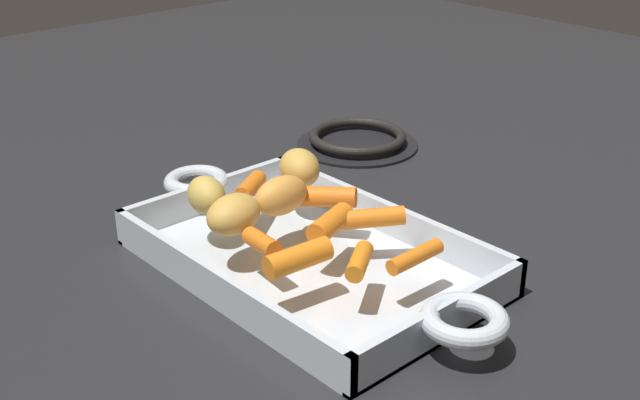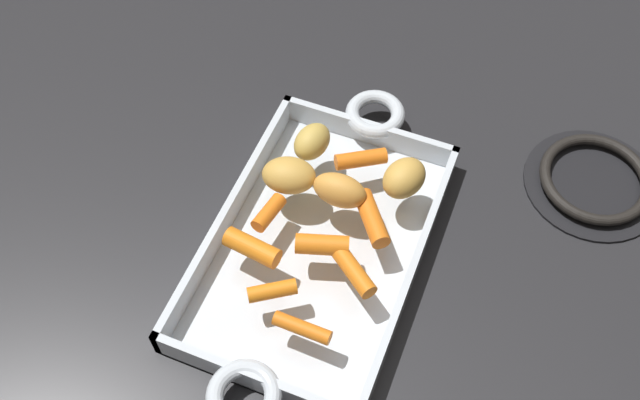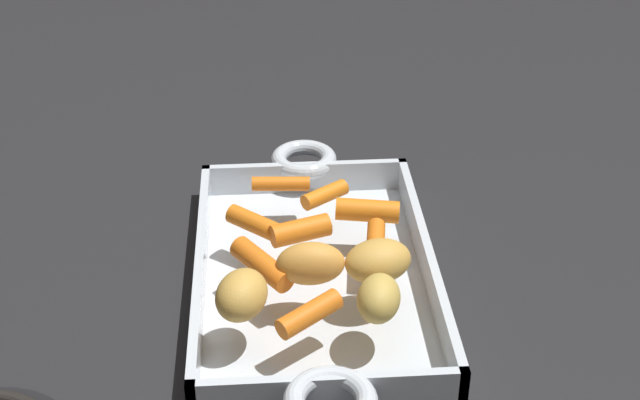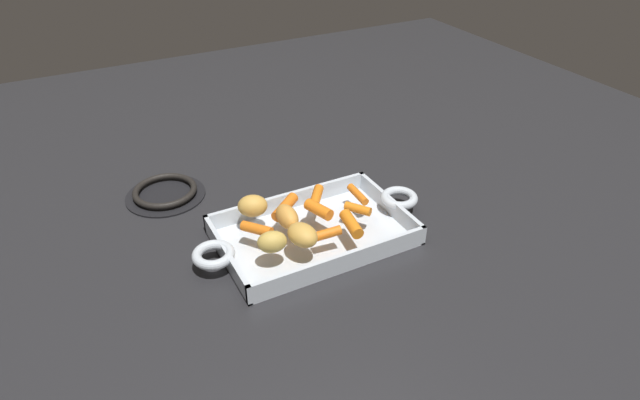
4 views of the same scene
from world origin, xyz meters
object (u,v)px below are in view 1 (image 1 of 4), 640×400
(stove_burner_rear, at_px, (357,140))
(baby_carrot_center_left, at_px, (373,218))
(potato_golden_large, at_px, (281,196))
(baby_carrot_center_right, at_px, (260,242))
(baby_carrot_southeast, at_px, (330,224))
(potato_golden_small, at_px, (234,214))
(baby_carrot_southwest, at_px, (250,187))
(roasting_dish, at_px, (309,256))
(baby_carrot_northeast, at_px, (323,197))
(baby_carrot_long, at_px, (360,261))
(baby_carrot_short, at_px, (298,258))
(potato_corner, at_px, (300,168))
(baby_carrot_northwest, at_px, (415,257))
(potato_halved, at_px, (206,195))

(stove_burner_rear, bearing_deg, baby_carrot_center_left, -42.11)
(potato_golden_large, bearing_deg, baby_carrot_center_right, -53.97)
(baby_carrot_center_right, distance_m, baby_carrot_southeast, 0.07)
(baby_carrot_southeast, distance_m, potato_golden_large, 0.07)
(potato_golden_large, distance_m, stove_burner_rear, 0.32)
(baby_carrot_center_right, relative_size, potato_golden_small, 0.76)
(baby_carrot_southwest, relative_size, baby_carrot_southeast, 1.05)
(roasting_dish, xyz_separation_m, baby_carrot_northeast, (-0.03, 0.05, 0.04))
(baby_carrot_northeast, xyz_separation_m, baby_carrot_long, (0.12, -0.07, -0.00))
(baby_carrot_center_left, height_order, potato_golden_small, potato_golden_small)
(baby_carrot_short, xyz_separation_m, stove_burner_rear, (-0.26, 0.33, -0.04))
(baby_carrot_center_left, height_order, baby_carrot_southeast, baby_carrot_southeast)
(baby_carrot_long, distance_m, potato_golden_large, 0.14)
(baby_carrot_southwest, distance_m, potato_golden_small, 0.09)
(potato_corner, distance_m, stove_burner_rear, 0.25)
(baby_carrot_northwest, xyz_separation_m, potato_corner, (-0.21, 0.04, 0.01))
(baby_carrot_northeast, bearing_deg, baby_carrot_northwest, -8.45)
(baby_carrot_center_left, distance_m, baby_carrot_center_right, 0.12)
(baby_carrot_center_right, bearing_deg, baby_carrot_southwest, 146.46)
(baby_carrot_center_right, distance_m, potato_halved, 0.10)
(baby_carrot_short, bearing_deg, baby_carrot_southeast, 114.40)
(baby_carrot_center_right, distance_m, baby_carrot_northwest, 0.14)
(potato_golden_large, height_order, potato_golden_small, potato_golden_large)
(baby_carrot_southwest, relative_size, potato_corner, 1.08)
(baby_carrot_center_right, distance_m, potato_golden_large, 0.08)
(roasting_dish, xyz_separation_m, potato_golden_small, (-0.05, -0.05, 0.05))
(baby_carrot_center_left, bearing_deg, potato_golden_large, -150.40)
(baby_carrot_northwest, xyz_separation_m, baby_carrot_long, (-0.03, -0.04, 0.00))
(potato_golden_small, height_order, stove_burner_rear, potato_golden_small)
(baby_carrot_long, bearing_deg, baby_carrot_northwest, 59.13)
(baby_carrot_center_right, bearing_deg, baby_carrot_long, 25.48)
(roasting_dish, relative_size, potato_corner, 8.29)
(baby_carrot_southwest, xyz_separation_m, potato_corner, (0.02, 0.06, 0.01))
(roasting_dish, height_order, potato_halved, potato_halved)
(baby_carrot_short, distance_m, baby_carrot_southeast, 0.08)
(baby_carrot_southwest, xyz_separation_m, baby_carrot_southeast, (0.13, 0.00, 0.00))
(baby_carrot_center_left, xyz_separation_m, baby_carrot_northeast, (-0.07, -0.00, 0.00))
(baby_carrot_southeast, height_order, potato_golden_large, potato_golden_large)
(potato_halved, bearing_deg, baby_carrot_northwest, 19.51)
(baby_carrot_northeast, height_order, baby_carrot_northwest, baby_carrot_northeast)
(baby_carrot_long, height_order, stove_burner_rear, baby_carrot_long)
(roasting_dish, distance_m, baby_carrot_northwest, 0.12)
(baby_carrot_northeast, bearing_deg, potato_halved, -124.87)
(baby_carrot_center_left, relative_size, potato_golden_small, 1.02)
(baby_carrot_northwest, xyz_separation_m, potato_golden_small, (-0.16, -0.08, 0.01))
(baby_carrot_southeast, bearing_deg, baby_carrot_short, -65.60)
(baby_carrot_southwest, bearing_deg, potato_golden_small, -48.01)
(potato_golden_small, bearing_deg, baby_carrot_short, -1.00)
(baby_carrot_center_left, relative_size, potato_golden_large, 1.01)
(baby_carrot_center_left, bearing_deg, baby_carrot_short, -82.49)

